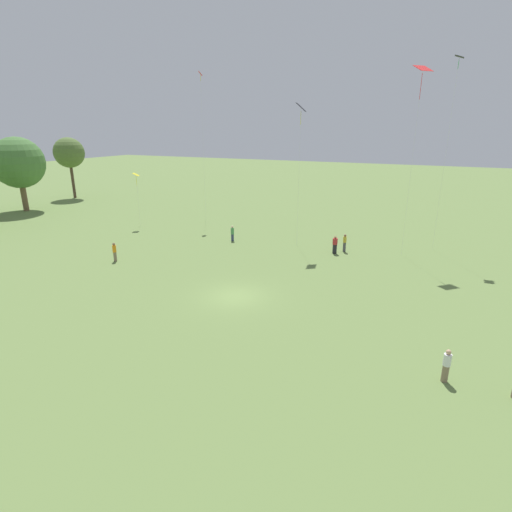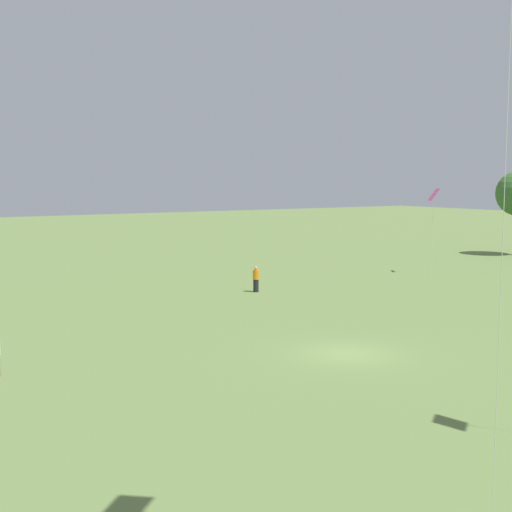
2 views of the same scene
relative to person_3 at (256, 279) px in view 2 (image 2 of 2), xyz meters
The scene contains 3 objects.
ground_plane 17.60m from the person_3, 19.53° to the right, with size 240.00×240.00×0.00m, color olive.
person_3 is the anchor object (origin of this frame).
kite_1 17.79m from the person_3, 90.30° to the left, with size 1.37×1.22×6.86m.
Camera 2 is at (23.61, -19.99, 7.73)m, focal length 50.00 mm.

